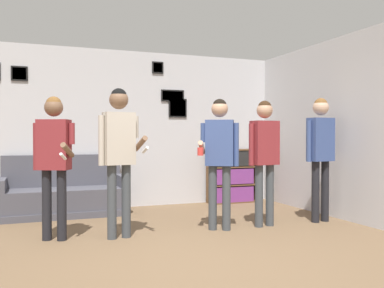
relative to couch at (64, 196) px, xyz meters
name	(u,v)px	position (x,y,z in m)	size (l,w,h in m)	color
ground_plane	(201,267)	(0.99, -3.23, -0.30)	(20.00, 20.00, 0.00)	brown
wall_back	(122,129)	(0.99, 0.41, 1.06)	(8.00, 0.08, 2.70)	silver
wall_right	(326,128)	(3.82, -1.42, 1.05)	(0.06, 6.01, 2.70)	silver
couch	(64,196)	(0.00, 0.00, 0.00)	(1.89, 0.80, 0.93)	#4C4C56
bookshelf	(232,176)	(3.00, 0.19, 0.19)	(0.92, 0.30, 0.99)	brown
person_player_foreground_left	(54,152)	(-0.23, -1.66, 0.74)	(0.46, 0.58, 1.69)	black
person_player_foreground_center	(119,145)	(0.50, -1.83, 0.82)	(0.54, 0.46, 1.80)	#3D4247
person_watcher_holding_cup	(219,149)	(1.82, -1.85, 0.76)	(0.58, 0.35, 1.71)	#3D4247
person_spectator_near_bookshelf	(265,149)	(2.48, -1.85, 0.75)	(0.50, 0.23, 1.71)	#3D4247
person_spectator_far_right	(321,145)	(3.39, -1.86, 0.80)	(0.50, 0.23, 1.77)	black
bottle_on_floor	(44,218)	(-0.31, -0.73, -0.19)	(0.06, 0.06, 0.27)	brown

